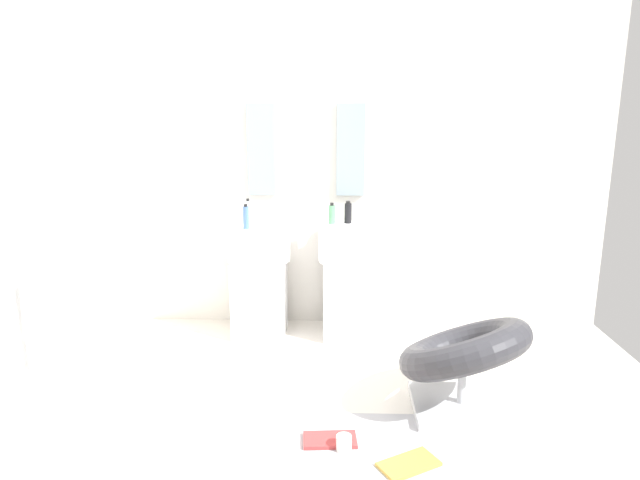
% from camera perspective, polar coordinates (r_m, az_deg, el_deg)
% --- Properties ---
extents(ground_plane, '(4.80, 3.60, 0.04)m').
position_cam_1_polar(ground_plane, '(3.32, -3.10, -18.77)').
color(ground_plane, silver).
extents(rear_partition, '(4.80, 0.10, 2.60)m').
position_cam_1_polar(rear_partition, '(4.49, -1.42, 7.57)').
color(rear_partition, silver).
rests_on(rear_partition, ground_plane).
extents(pedestal_sink_left, '(0.49, 0.49, 0.98)m').
position_cam_1_polar(pedestal_sink_left, '(4.35, -6.28, -3.69)').
color(pedestal_sink_left, white).
rests_on(pedestal_sink_left, ground_plane).
extents(pedestal_sink_right, '(0.49, 0.49, 0.98)m').
position_cam_1_polar(pedestal_sink_right, '(4.31, 3.09, -3.81)').
color(pedestal_sink_right, white).
rests_on(pedestal_sink_right, ground_plane).
extents(vanity_mirror_left, '(0.22, 0.03, 0.72)m').
position_cam_1_polar(vanity_mirror_left, '(4.44, -6.10, 9.25)').
color(vanity_mirror_left, '#8C9EA8').
extents(vanity_mirror_right, '(0.22, 0.03, 0.72)m').
position_cam_1_polar(vanity_mirror_right, '(4.40, 3.19, 9.26)').
color(vanity_mirror_right, '#8C9EA8').
extents(lounge_chair, '(1.10, 1.10, 0.65)m').
position_cam_1_polar(lounge_chair, '(3.37, 14.61, -11.58)').
color(lounge_chair, '#B7BABF').
rests_on(lounge_chair, ground_plane).
extents(towel_rack, '(0.37, 0.22, 0.95)m').
position_cam_1_polar(towel_rack, '(3.65, -26.65, -5.96)').
color(towel_rack, '#B7BABF').
rests_on(towel_rack, ground_plane).
extents(area_rug, '(1.13, 0.74, 0.01)m').
position_cam_1_polar(area_rug, '(3.09, 3.59, -20.96)').
color(area_rug, '#B2B2B7').
rests_on(area_rug, ground_plane).
extents(magazine_ochre, '(0.34, 0.29, 0.02)m').
position_cam_1_polar(magazine_ochre, '(3.00, 9.15, -21.89)').
color(magazine_ochre, gold).
rests_on(magazine_ochre, area_rug).
extents(magazine_red, '(0.30, 0.17, 0.02)m').
position_cam_1_polar(magazine_red, '(3.14, 1.03, -19.95)').
color(magazine_red, '#B73838').
rests_on(magazine_red, area_rug).
extents(coffee_mug, '(0.08, 0.08, 0.08)m').
position_cam_1_polar(coffee_mug, '(3.06, 2.48, -20.22)').
color(coffee_mug, white).
rests_on(coffee_mug, area_rug).
extents(soap_bottle_blue, '(0.05, 0.05, 0.19)m').
position_cam_1_polar(soap_bottle_blue, '(4.14, -7.65, 2.33)').
color(soap_bottle_blue, '#4C72B7').
rests_on(soap_bottle_blue, pedestal_sink_left).
extents(soap_bottle_black, '(0.06, 0.06, 0.17)m').
position_cam_1_polar(soap_bottle_black, '(4.32, 2.92, 2.82)').
color(soap_bottle_black, black).
rests_on(soap_bottle_black, pedestal_sink_right).
extents(soap_bottle_clear, '(0.04, 0.04, 0.19)m').
position_cam_1_polar(soap_bottle_clear, '(4.40, -7.43, 2.98)').
color(soap_bottle_clear, silver).
rests_on(soap_bottle_clear, pedestal_sink_left).
extents(soap_bottle_green, '(0.05, 0.05, 0.16)m').
position_cam_1_polar(soap_bottle_green, '(4.30, 1.23, 2.69)').
color(soap_bottle_green, '#59996B').
rests_on(soap_bottle_green, pedestal_sink_right).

